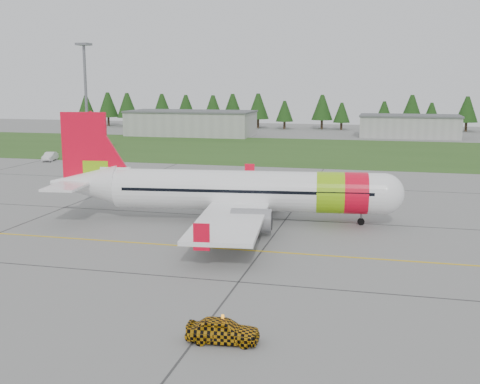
# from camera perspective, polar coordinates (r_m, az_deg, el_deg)

# --- Properties ---
(ground) EXTENTS (320.00, 320.00, 0.00)m
(ground) POSITION_cam_1_polar(r_m,az_deg,el_deg) (46.03, -12.42, -7.37)
(ground) COLOR gray
(ground) RESTS_ON ground
(aircraft) EXTENTS (35.78, 33.18, 10.85)m
(aircraft) POSITION_cam_1_polar(r_m,az_deg,el_deg) (59.94, -0.14, 0.11)
(aircraft) COLOR white
(aircraft) RESTS_ON ground
(follow_me_car) EXTENTS (1.50, 1.72, 4.01)m
(follow_me_car) POSITION_cam_1_polar(r_m,az_deg,el_deg) (32.77, -1.65, -10.83)
(follow_me_car) COLOR orange
(follow_me_car) RESTS_ON ground
(service_van) EXTENTS (1.92, 1.85, 4.64)m
(service_van) POSITION_cam_1_polar(r_m,az_deg,el_deg) (111.68, -17.62, 4.02)
(service_van) COLOR silver
(service_van) RESTS_ON ground
(grass_strip) EXTENTS (320.00, 50.00, 0.03)m
(grass_strip) POSITION_cam_1_polar(r_m,az_deg,el_deg) (123.57, 4.53, 3.98)
(grass_strip) COLOR #30561E
(grass_strip) RESTS_ON ground
(taxi_guideline) EXTENTS (120.00, 0.25, 0.02)m
(taxi_guideline) POSITION_cam_1_polar(r_m,az_deg,el_deg) (53.00, -8.61, -4.85)
(taxi_guideline) COLOR gold
(taxi_guideline) RESTS_ON ground
(hangar_west) EXTENTS (32.00, 14.00, 6.00)m
(hangar_west) POSITION_cam_1_polar(r_m,az_deg,el_deg) (157.64, -4.66, 6.46)
(hangar_west) COLOR #A8A8A3
(hangar_west) RESTS_ON ground
(hangar_east) EXTENTS (24.00, 12.00, 5.20)m
(hangar_east) POSITION_cam_1_polar(r_m,az_deg,el_deg) (157.68, 15.76, 5.96)
(hangar_east) COLOR #A8A8A3
(hangar_east) RESTS_ON ground
(floodlight_mast) EXTENTS (0.50, 0.50, 20.00)m
(floodlight_mast) POSITION_cam_1_polar(r_m,az_deg,el_deg) (110.17, -14.37, 8.11)
(floodlight_mast) COLOR slate
(floodlight_mast) RESTS_ON ground
(treeline) EXTENTS (160.00, 8.00, 10.00)m
(treeline) POSITION_cam_1_polar(r_m,az_deg,el_deg) (178.51, 7.50, 7.52)
(treeline) COLOR #1C3F14
(treeline) RESTS_ON ground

